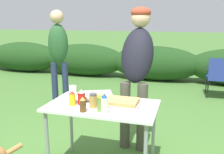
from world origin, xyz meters
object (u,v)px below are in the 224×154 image
at_px(mixing_bowl, 93,96).
at_px(relish_jar, 101,103).
at_px(mayo_bottle, 104,104).
at_px(ketchup_bottle, 81,97).
at_px(folding_table, 102,112).
at_px(paper_cup_stack, 73,91).
at_px(standing_person_with_beanie, 58,50).
at_px(mustard_bottle, 72,98).
at_px(cooler_box, 98,102).
at_px(beer_bottle, 83,105).
at_px(camp_chair_green_behind_table, 219,75).
at_px(plate_stack, 69,99).
at_px(spice_jar, 93,101).
at_px(standing_person_in_gray_fleece, 137,62).
at_px(food_tray, 121,102).

xyz_separation_m(mixing_bowl, relish_jar, (0.18, -0.27, 0.03)).
bearing_deg(mayo_bottle, ketchup_bottle, 148.77).
relative_size(folding_table, paper_cup_stack, 9.73).
bearing_deg(standing_person_with_beanie, mustard_bottle, -81.71).
xyz_separation_m(mustard_bottle, cooler_box, (-0.36, 1.73, -0.64)).
distance_m(paper_cup_stack, beer_bottle, 0.52).
bearing_deg(paper_cup_stack, mayo_bottle, -39.51).
bearing_deg(cooler_box, mayo_bottle, 87.55).
bearing_deg(camp_chair_green_behind_table, mustard_bottle, -119.39).
distance_m(plate_stack, paper_cup_stack, 0.18).
height_order(spice_jar, ketchup_bottle, ketchup_bottle).
bearing_deg(relish_jar, cooler_box, 110.91).
height_order(folding_table, beer_bottle, beer_bottle).
relative_size(mixing_bowl, beer_bottle, 1.31).
bearing_deg(mixing_bowl, cooler_box, 108.21).
height_order(folding_table, standing_person_with_beanie, standing_person_with_beanie).
bearing_deg(standing_person_in_gray_fleece, mayo_bottle, -94.13).
relative_size(food_tray, mayo_bottle, 1.94).
height_order(mixing_bowl, mayo_bottle, mayo_bottle).
height_order(folding_table, mixing_bowl, mixing_bowl).
distance_m(folding_table, beer_bottle, 0.30).
relative_size(beer_bottle, cooler_box, 0.25).
xyz_separation_m(food_tray, cooler_box, (-0.83, 1.58, -0.60)).
xyz_separation_m(folding_table, cooler_box, (-0.64, 1.63, -0.49)).
relative_size(paper_cup_stack, spice_jar, 0.81).
height_order(plate_stack, camp_chair_green_behind_table, camp_chair_green_behind_table).
height_order(mustard_bottle, standing_person_with_beanie, standing_person_with_beanie).
distance_m(food_tray, beer_bottle, 0.41).
height_order(mixing_bowl, spice_jar, spice_jar).
xyz_separation_m(mayo_bottle, standing_person_with_beanie, (-1.45, 1.84, 0.23)).
bearing_deg(plate_stack, spice_jar, -19.86).
height_order(mayo_bottle, standing_person_in_gray_fleece, standing_person_in_gray_fleece).
bearing_deg(paper_cup_stack, camp_chair_green_behind_table, 57.24).
xyz_separation_m(mixing_bowl, camp_chair_green_behind_table, (1.58, 2.98, -0.32)).
bearing_deg(relish_jar, folding_table, 104.16).
relative_size(beer_bottle, standing_person_in_gray_fleece, 0.08).
distance_m(mayo_bottle, standing_person_with_beanie, 2.35).
bearing_deg(mayo_bottle, mustard_bottle, 160.99).
height_order(paper_cup_stack, mustard_bottle, mustard_bottle).
relative_size(mixing_bowl, mayo_bottle, 0.96).
xyz_separation_m(food_tray, ketchup_bottle, (-0.39, -0.10, 0.05)).
distance_m(relish_jar, camp_chair_green_behind_table, 3.55).
bearing_deg(folding_table, mixing_bowl, 147.16).
bearing_deg(mustard_bottle, ketchup_bottle, 35.79).
bearing_deg(camp_chair_green_behind_table, spice_jar, -116.25).
bearing_deg(cooler_box, standing_person_with_beanie, -22.34).
bearing_deg(standing_person_in_gray_fleece, beer_bottle, -106.61).
relative_size(beer_bottle, mustard_bottle, 0.96).
height_order(beer_bottle, cooler_box, beer_bottle).
bearing_deg(food_tray, ketchup_bottle, -165.83).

